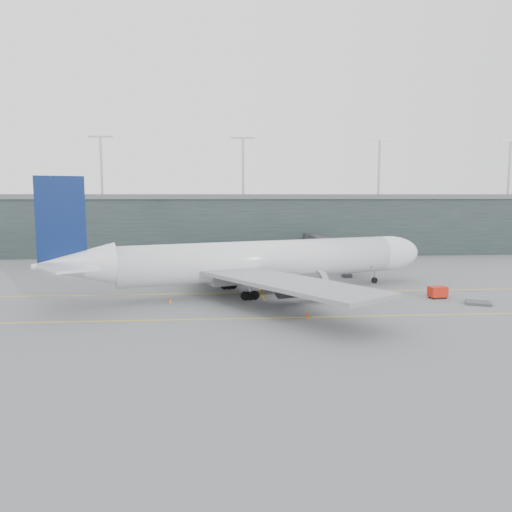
{
  "coord_description": "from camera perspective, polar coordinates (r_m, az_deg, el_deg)",
  "views": [
    {
      "loc": [
        -1.68,
        -79.05,
        14.8
      ],
      "look_at": [
        4.19,
        -4.0,
        5.7
      ],
      "focal_mm": 35.0,
      "sensor_mm": 36.0,
      "label": 1
    }
  ],
  "objects": [
    {
      "name": "uld_c",
      "position": [
        90.48,
        -2.66,
        -1.95
      ],
      "size": [
        2.22,
        1.96,
        1.72
      ],
      "rotation": [
        0.0,
        0.0,
        -0.27
      ],
      "color": "#3D3D43",
      "rests_on": "ground"
    },
    {
      "name": "cone_wing_stbd",
      "position": [
        61.94,
        5.88,
        -6.62
      ],
      "size": [
        0.47,
        0.47,
        0.74
      ],
      "primitive_type": "cone",
      "color": "#FF520E",
      "rests_on": "ground"
    },
    {
      "name": "main_aircraft",
      "position": [
        76.22,
        0.38,
        -0.59
      ],
      "size": [
        60.44,
        55.67,
        17.37
      ],
      "rotation": [
        0.0,
        0.0,
        0.31
      ],
      "color": "silver",
      "rests_on": "ground"
    },
    {
      "name": "taxiline_a",
      "position": [
        76.52,
        -3.14,
        -4.26
      ],
      "size": [
        160.0,
        0.25,
        0.02
      ],
      "primitive_type": "cube",
      "color": "yellow",
      "rests_on": "ground"
    },
    {
      "name": "jet_bridge",
      "position": [
        104.86,
        8.44,
        1.1
      ],
      "size": [
        4.01,
        42.57,
        5.82
      ],
      "rotation": [
        0.0,
        0.0,
        0.02
      ],
      "color": "#2E2E33",
      "rests_on": "ground"
    },
    {
      "name": "cone_wing_port",
      "position": [
        90.79,
        3.13,
        -2.29
      ],
      "size": [
        0.42,
        0.42,
        0.67
      ],
      "primitive_type": "cone",
      "color": "orange",
      "rests_on": "ground"
    },
    {
      "name": "cone_tail",
      "position": [
        70.43,
        -9.79,
        -5.06
      ],
      "size": [
        0.41,
        0.41,
        0.66
      ],
      "primitive_type": "cone",
      "color": "orange",
      "rests_on": "ground"
    },
    {
      "name": "taxiline_b",
      "position": [
        60.9,
        -2.78,
        -7.17
      ],
      "size": [
        160.0,
        0.25,
        0.02
      ],
      "primitive_type": "cube",
      "color": "yellow",
      "rests_on": "ground"
    },
    {
      "name": "taxiline_lead_main",
      "position": [
        100.37,
        -0.61,
        -1.58
      ],
      "size": [
        0.25,
        60.0,
        0.02
      ],
      "primitive_type": "cube",
      "color": "yellow",
      "rests_on": "ground"
    },
    {
      "name": "ground",
      "position": [
        80.44,
        -3.2,
        -3.72
      ],
      "size": [
        320.0,
        320.0,
        0.0
      ],
      "primitive_type": "plane",
      "color": "#5D5D62",
      "rests_on": "ground"
    },
    {
      "name": "uld_b",
      "position": [
        91.9,
        -5.85,
        -1.86
      ],
      "size": [
        2.25,
        2.06,
        1.66
      ],
      "rotation": [
        0.0,
        0.0,
        0.4
      ],
      "color": "#3D3D43",
      "rests_on": "ground"
    },
    {
      "name": "uld_a",
      "position": [
        89.81,
        -6.45,
        -1.93
      ],
      "size": [
        2.7,
        2.4,
        2.07
      ],
      "rotation": [
        0.0,
        0.0,
        -0.29
      ],
      "color": "#3D3D43",
      "rests_on": "ground"
    },
    {
      "name": "baggage_dolly",
      "position": [
        75.25,
        24.05,
        -4.9
      ],
      "size": [
        4.08,
        3.75,
        0.33
      ],
      "primitive_type": "cube",
      "rotation": [
        0.0,
        0.0,
        -0.42
      ],
      "color": "#3A3B40",
      "rests_on": "ground"
    },
    {
      "name": "cone_nose",
      "position": [
        81.26,
        20.04,
        -3.77
      ],
      "size": [
        0.45,
        0.45,
        0.71
      ],
      "primitive_type": "cone",
      "color": "#CF490B",
      "rests_on": "ground"
    },
    {
      "name": "gse_cart",
      "position": [
        77.24,
        20.05,
        -3.86
      ],
      "size": [
        2.71,
        1.93,
        1.71
      ],
      "rotation": [
        0.0,
        0.0,
        0.14
      ],
      "color": "#B21D0C",
      "rests_on": "ground"
    },
    {
      "name": "terminal",
      "position": [
        137.25,
        -3.77,
        3.88
      ],
      "size": [
        240.0,
        36.0,
        29.0
      ],
      "color": "#1D2828",
      "rests_on": "ground"
    }
  ]
}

